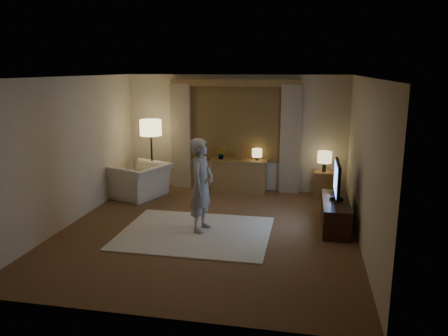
% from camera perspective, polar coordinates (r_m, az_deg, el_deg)
% --- Properties ---
extents(room, '(5.04, 5.54, 2.64)m').
position_cam_1_polar(room, '(7.74, -1.30, 2.47)').
color(room, brown).
rests_on(room, ground).
extents(rug, '(2.50, 2.00, 0.02)m').
position_cam_1_polar(rug, '(7.50, -3.77, -8.44)').
color(rug, beige).
rests_on(rug, floor).
extents(sideboard, '(1.20, 0.40, 0.70)m').
position_cam_1_polar(sideboard, '(9.84, 1.97, -1.12)').
color(sideboard, brown).
rests_on(sideboard, floor).
extents(picture_frame, '(0.16, 0.02, 0.20)m').
position_cam_1_polar(picture_frame, '(9.74, 1.99, 1.45)').
color(picture_frame, brown).
rests_on(picture_frame, sideboard).
extents(plant, '(0.17, 0.13, 0.30)m').
position_cam_1_polar(plant, '(9.80, -0.32, 1.82)').
color(plant, '#999999').
rests_on(plant, sideboard).
extents(table_lamp_sideboard, '(0.22, 0.22, 0.30)m').
position_cam_1_polar(table_lamp_sideboard, '(9.67, 4.34, 1.92)').
color(table_lamp_sideboard, black).
rests_on(table_lamp_sideboard, sideboard).
extents(floor_lamp, '(0.48, 0.48, 1.63)m').
position_cam_1_polar(floor_lamp, '(9.78, -9.54, 4.71)').
color(floor_lamp, black).
rests_on(floor_lamp, floor).
extents(armchair, '(1.29, 1.37, 0.72)m').
position_cam_1_polar(armchair, '(9.60, -10.80, -1.65)').
color(armchair, '#EFE1C5').
rests_on(armchair, floor).
extents(side_table, '(0.40, 0.40, 0.56)m').
position_cam_1_polar(side_table, '(9.70, 12.83, -2.08)').
color(side_table, brown).
rests_on(side_table, floor).
extents(table_lamp_side, '(0.30, 0.30, 0.44)m').
position_cam_1_polar(table_lamp_side, '(9.57, 13.01, 1.32)').
color(table_lamp_side, black).
rests_on(table_lamp_side, side_table).
extents(tv_stand, '(0.45, 1.40, 0.50)m').
position_cam_1_polar(tv_stand, '(7.91, 14.32, -5.83)').
color(tv_stand, black).
rests_on(tv_stand, floor).
extents(tv, '(0.23, 0.93, 0.68)m').
position_cam_1_polar(tv, '(7.74, 14.56, -1.45)').
color(tv, black).
rests_on(tv, tv_stand).
extents(person, '(0.46, 0.63, 1.59)m').
position_cam_1_polar(person, '(7.35, -2.95, -2.24)').
color(person, gray).
rests_on(person, rug).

